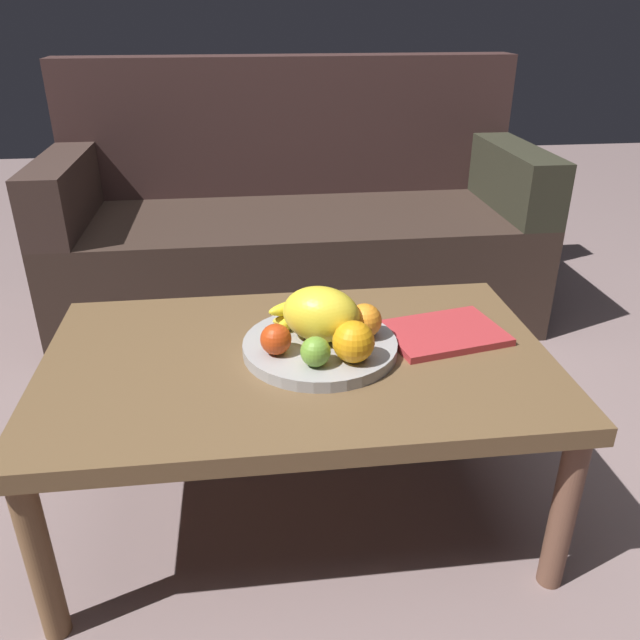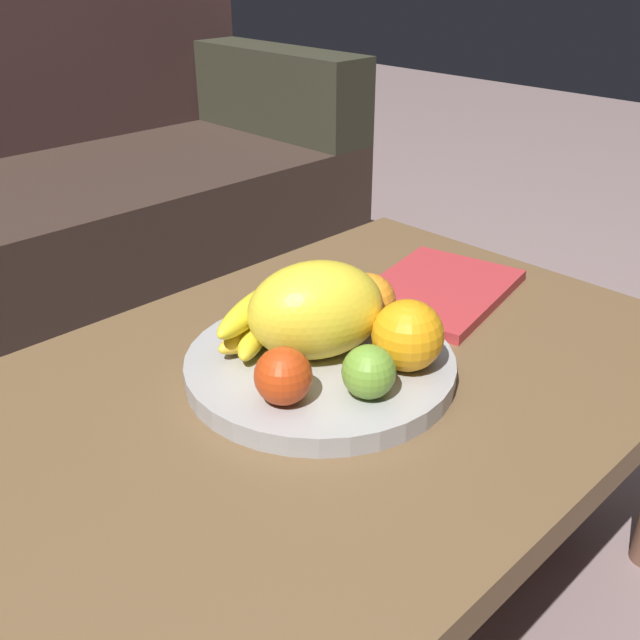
{
  "view_description": "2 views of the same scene",
  "coord_description": "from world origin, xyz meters",
  "views": [
    {
      "loc": [
        -0.09,
        -1.16,
        1.07
      ],
      "look_at": [
        0.05,
        0.01,
        0.48
      ],
      "focal_mm": 35.81,
      "sensor_mm": 36.0,
      "label": 1
    },
    {
      "loc": [
        -0.49,
        -0.53,
        0.88
      ],
      "look_at": [
        0.05,
        0.01,
        0.48
      ],
      "focal_mm": 41.33,
      "sensor_mm": 36.0,
      "label": 2
    }
  ],
  "objects": [
    {
      "name": "ground_plane",
      "position": [
        0.0,
        0.0,
        0.0
      ],
      "size": [
        8.0,
        8.0,
        0.0
      ],
      "primitive_type": "plane",
      "color": "slate"
    },
    {
      "name": "coffee_table",
      "position": [
        0.0,
        0.0,
        0.36
      ],
      "size": [
        1.06,
        0.65,
        0.41
      ],
      "color": "brown",
      "rests_on": "ground_plane"
    },
    {
      "name": "couch",
      "position": [
        0.09,
        1.12,
        0.3
      ],
      "size": [
        1.7,
        0.7,
        0.9
      ],
      "color": "#32241E",
      "rests_on": "ground_plane"
    },
    {
      "name": "fruit_bowl",
      "position": [
        0.05,
        0.01,
        0.42
      ],
      "size": [
        0.33,
        0.33,
        0.03
      ],
      "primitive_type": "cylinder",
      "color": "#9A9899",
      "rests_on": "coffee_table"
    },
    {
      "name": "melon_large_front",
      "position": [
        0.05,
        0.02,
        0.49
      ],
      "size": [
        0.2,
        0.18,
        0.12
      ],
      "primitive_type": "ellipsoid",
      "rotation": [
        0.0,
        0.0,
        -0.46
      ],
      "color": "yellow",
      "rests_on": "fruit_bowl"
    },
    {
      "name": "orange_front",
      "position": [
        0.14,
        0.02,
        0.47
      ],
      "size": [
        0.07,
        0.07,
        0.07
      ],
      "primitive_type": "sphere",
      "color": "orange",
      "rests_on": "fruit_bowl"
    },
    {
      "name": "orange_left",
      "position": [
        0.1,
        -0.08,
        0.48
      ],
      "size": [
        0.08,
        0.08,
        0.08
      ],
      "primitive_type": "sphere",
      "color": "orange",
      "rests_on": "fruit_bowl"
    },
    {
      "name": "apple_front",
      "position": [
        0.03,
        -0.09,
        0.46
      ],
      "size": [
        0.06,
        0.06,
        0.06
      ],
      "primitive_type": "sphere",
      "color": "olive",
      "rests_on": "fruit_bowl"
    },
    {
      "name": "apple_left",
      "position": [
        -0.05,
        -0.03,
        0.47
      ],
      "size": [
        0.06,
        0.06,
        0.06
      ],
      "primitive_type": "sphere",
      "color": "#BD3912",
      "rests_on": "fruit_bowl"
    },
    {
      "name": "banana_bunch",
      "position": [
        0.02,
        0.09,
        0.46
      ],
      "size": [
        0.16,
        0.12,
        0.06
      ],
      "color": "yellow",
      "rests_on": "fruit_bowl"
    },
    {
      "name": "magazine",
      "position": [
        0.33,
        0.05,
        0.42
      ],
      "size": [
        0.28,
        0.23,
        0.02
      ],
      "primitive_type": "cube",
      "rotation": [
        0.0,
        0.0,
        0.2
      ],
      "color": "#AD3034",
      "rests_on": "coffee_table"
    }
  ]
}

